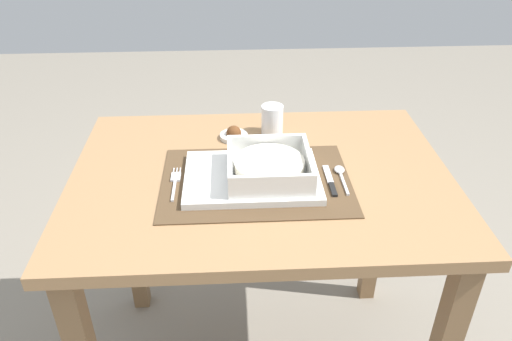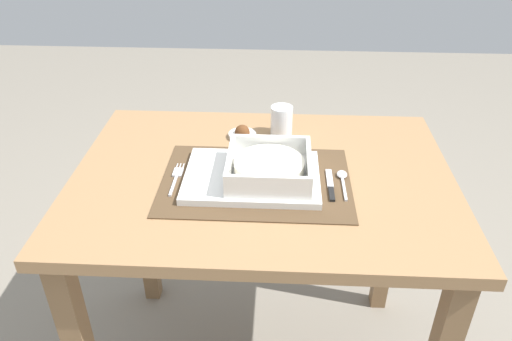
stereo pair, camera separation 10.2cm
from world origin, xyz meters
The scene contains 9 objects.
dining_table centered at (0.00, 0.00, 0.60)m, with size 0.90×0.66×0.71m.
placemat centered at (-0.01, -0.03, 0.71)m, with size 0.44×0.31×0.00m, color #4C3823.
serving_plate centered at (-0.02, -0.03, 0.72)m, with size 0.31×0.22×0.02m, color white.
porridge_bowl centered at (0.02, -0.04, 0.75)m, with size 0.19×0.19×0.06m.
fork centered at (-0.20, -0.03, 0.72)m, with size 0.02×0.14×0.00m.
spoon centered at (0.19, -0.02, 0.72)m, with size 0.02×0.12×0.01m.
butter_knife centered at (0.16, -0.06, 0.72)m, with size 0.01×0.13×0.01m.
drinking_glass centered at (0.04, 0.20, 0.75)m, with size 0.06×0.06×0.08m.
condiment_saucer centered at (-0.06, 0.18, 0.72)m, with size 0.07×0.07×0.04m.
Camera 1 is at (-0.07, -1.00, 1.35)m, focal length 35.01 mm.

